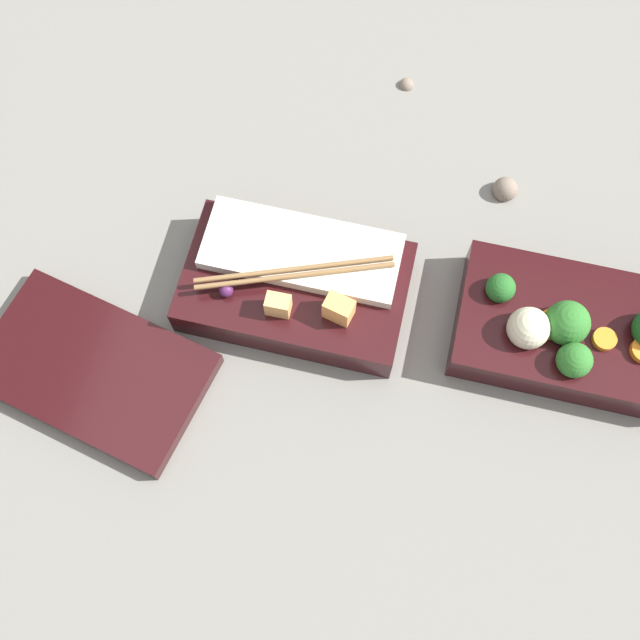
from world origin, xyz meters
TOP-DOWN VIEW (x-y plane):
  - ground_plane at (0.00, 0.00)m, footprint 3.00×3.00m
  - bento_tray_vegetable at (-0.15, -0.02)m, footprint 0.22×0.13m
  - bento_tray_rice at (0.12, -0.01)m, footprint 0.22×0.13m
  - bento_lid at (0.29, 0.11)m, footprint 0.24×0.17m
  - pebble_0 at (-0.07, -0.18)m, footprint 0.03×0.03m
  - pebble_1 at (0.06, -0.29)m, footprint 0.02×0.02m

SIDE VIEW (x-z plane):
  - ground_plane at x=0.00m, z-range 0.00..0.00m
  - pebble_1 at x=0.06m, z-range 0.00..0.01m
  - pebble_0 at x=-0.07m, z-range -0.01..0.02m
  - bento_lid at x=0.29m, z-range 0.00..0.02m
  - bento_tray_rice at x=0.12m, z-range -0.01..0.06m
  - bento_tray_vegetable at x=-0.15m, z-range -0.01..0.06m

